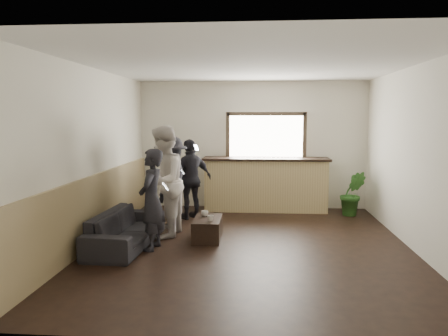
# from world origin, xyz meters

# --- Properties ---
(ground) EXTENTS (5.00, 6.00, 0.01)m
(ground) POSITION_xyz_m (0.00, 0.00, 0.00)
(ground) COLOR black
(room_shell) EXTENTS (5.01, 6.01, 2.80)m
(room_shell) POSITION_xyz_m (-0.74, 0.00, 1.47)
(room_shell) COLOR silver
(room_shell) RESTS_ON ground
(bar_counter) EXTENTS (2.70, 0.68, 2.13)m
(bar_counter) POSITION_xyz_m (0.30, 2.70, 0.64)
(bar_counter) COLOR tan
(bar_counter) RESTS_ON ground
(sofa) EXTENTS (0.83, 1.92, 0.55)m
(sofa) POSITION_xyz_m (-1.92, -0.17, 0.28)
(sofa) COLOR black
(sofa) RESTS_ON ground
(coffee_table) EXTENTS (0.45, 0.80, 0.35)m
(coffee_table) POSITION_xyz_m (-0.69, 0.31, 0.18)
(coffee_table) COLOR black
(coffee_table) RESTS_ON ground
(cup_a) EXTENTS (0.15, 0.15, 0.09)m
(cup_a) POSITION_xyz_m (-0.75, 0.48, 0.40)
(cup_a) COLOR silver
(cup_a) RESTS_ON coffee_table
(cup_b) EXTENTS (0.11, 0.11, 0.09)m
(cup_b) POSITION_xyz_m (-0.62, 0.13, 0.40)
(cup_b) COLOR silver
(cup_b) RESTS_ON coffee_table
(potted_plant) EXTENTS (0.53, 0.43, 0.92)m
(potted_plant) POSITION_xyz_m (2.07, 2.30, 0.46)
(potted_plant) COLOR #2D6623
(potted_plant) RESTS_ON ground
(person_a) EXTENTS (0.47, 0.59, 1.55)m
(person_a) POSITION_xyz_m (-1.47, -0.30, 0.77)
(person_a) COLOR black
(person_a) RESTS_ON ground
(person_b) EXTENTS (0.77, 0.96, 1.88)m
(person_b) POSITION_xyz_m (-1.45, 0.43, 0.94)
(person_b) COLOR beige
(person_b) RESTS_ON ground
(person_c) EXTENTS (0.69, 1.12, 1.68)m
(person_c) POSITION_xyz_m (-1.47, 1.16, 0.84)
(person_c) COLOR black
(person_c) RESTS_ON ground
(person_d) EXTENTS (0.96, 0.89, 1.59)m
(person_d) POSITION_xyz_m (-1.19, 1.79, 0.79)
(person_d) COLOR black
(person_d) RESTS_ON ground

